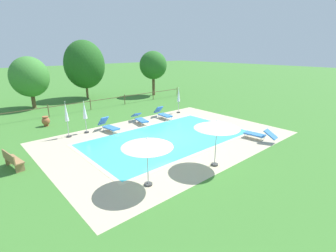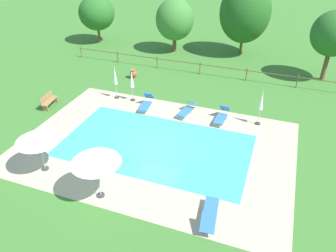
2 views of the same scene
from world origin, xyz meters
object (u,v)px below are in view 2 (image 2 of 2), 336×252
Objects in this scene: tree_far_west at (97,13)px; patio_umbrella_closed_row_centre at (132,81)px; patio_umbrella_closed_row_west at (115,78)px; terracotta_urn_near_fence at (133,73)px; tree_west_mid at (245,12)px; sun_lounger_north_end at (146,103)px; sun_lounger_north_far at (187,109)px; wooden_bench_lawn_side at (48,100)px; sun_lounger_north_mid at (222,116)px; patio_umbrella_open_by_bench at (37,138)px; tree_centre at (334,34)px; tree_east_mid at (175,20)px; patio_umbrella_open_foreground at (95,159)px; patio_umbrella_closed_row_mid_west at (261,103)px.

patio_umbrella_closed_row_centre is at bearing -50.13° from tree_far_west.
patio_umbrella_closed_row_west reaches higher than terracotta_urn_near_fence.
sun_lounger_north_end is at bearing -108.00° from tree_west_mid.
wooden_bench_lawn_side reaches higher than sun_lounger_north_far.
sun_lounger_north_end is 2.58× the size of terracotta_urn_near_fence.
patio_umbrella_closed_row_centre is 3.02× the size of terracotta_urn_near_fence.
wooden_bench_lawn_side is (-11.43, -2.15, 0.08)m from sun_lounger_north_mid.
sun_lounger_north_mid is 9.09m from terracotta_urn_near_fence.
patio_umbrella_open_by_bench is 21.71m from tree_centre.
tree_east_mid reaches higher than wooden_bench_lawn_side.
patio_umbrella_open_by_bench reaches higher than sun_lounger_north_end.
patio_umbrella_open_foreground reaches higher than patio_umbrella_open_by_bench.
patio_umbrella_open_foreground is (1.33, -8.36, 1.75)m from sun_lounger_north_end.
sun_lounger_north_far is 0.43× the size of tree_east_mid.
wooden_bench_lawn_side is at bearing -166.22° from sun_lounger_north_far.
patio_umbrella_closed_row_centre is (0.96, 8.38, -0.45)m from patio_umbrella_open_by_bench.
sun_lounger_north_mid is 5.12m from sun_lounger_north_end.
patio_umbrella_closed_row_west is at bearing -93.21° from tree_east_mid.
patio_umbrella_open_foreground reaches higher than patio_umbrella_closed_row_centre.
patio_umbrella_closed_row_mid_west reaches higher than sun_lounger_north_mid.
patio_umbrella_open_by_bench is 8.45m from patio_umbrella_closed_row_centre.
sun_lounger_north_mid is at bearing -168.58° from patio_umbrella_closed_row_mid_west.
patio_umbrella_closed_row_west is at bearing -54.43° from tree_far_west.
sun_lounger_north_far is at bearing -133.22° from tree_centre.
tree_centre is at bearing 31.52° from patio_umbrella_closed_row_west.
patio_umbrella_open_foreground is 0.51× the size of tree_far_west.
sun_lounger_north_far is 12.79m from tree_centre.
patio_umbrella_closed_row_centre is at bearing 2.10° from patio_umbrella_closed_row_west.
sun_lounger_north_end is 0.42× the size of tree_far_west.
sun_lounger_north_far is 5.56m from patio_umbrella_closed_row_west.
tree_west_mid reaches higher than tree_far_west.
patio_umbrella_closed_row_west is at bearing -148.48° from tree_centre.
patio_umbrella_open_foreground is at bearing -124.04° from patio_umbrella_closed_row_mid_west.
patio_umbrella_closed_row_centre is (-1.34, 0.72, 1.10)m from sun_lounger_north_end.
patio_umbrella_closed_row_centre reaches higher than patio_umbrella_open_by_bench.
tree_far_west is 14.48m from tree_west_mid.
patio_umbrella_open_foreground is (-1.49, -8.54, 1.79)m from sun_lounger_north_far.
tree_centre reaches higher than tree_east_mid.
tree_far_west is (-7.91, 19.01, 1.01)m from patio_umbrella_open_by_bench.
patio_umbrella_closed_row_west is 16.40m from tree_centre.
wooden_bench_lawn_side is (-9.13, -2.24, 0.11)m from sun_lounger_north_far.
sun_lounger_north_mid is 6.59m from patio_umbrella_closed_row_centre.
sun_lounger_north_mid is 2.60× the size of terracotta_urn_near_fence.
tree_east_mid reaches higher than patio_umbrella_closed_row_west.
sun_lounger_north_far is at bearing 177.82° from sun_lounger_north_mid.
sun_lounger_north_mid is 1.01× the size of sun_lounger_north_end.
patio_umbrella_closed_row_mid_west is (9.64, 8.20, -0.43)m from patio_umbrella_open_by_bench.
patio_umbrella_open_by_bench is 0.94× the size of patio_umbrella_closed_row_mid_west.
sun_lounger_north_far is 13.18m from tree_west_mid.
tree_centre is (7.12, -3.62, -0.20)m from tree_west_mid.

